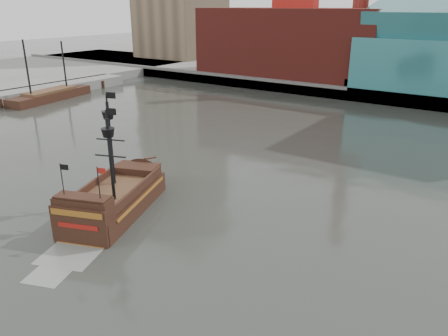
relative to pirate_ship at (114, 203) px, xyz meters
The scene contains 6 objects.
ground 5.41m from the pirate_ship, 23.76° to the right, with size 400.00×400.00×0.00m, color #272924.
promenade_far 89.99m from the pirate_ship, 86.91° to the left, with size 220.00×60.00×2.00m, color slate.
seawall 60.56m from the pirate_ship, 85.40° to the left, with size 220.00×1.00×2.60m, color #4C4C49.
pier 60.01m from the pirate_ship, 152.33° to the left, with size 6.00×40.00×2.00m, color slate.
pirate_ship is the anchor object (origin of this frame).
docked_vessel 55.34m from the pirate_ship, 150.74° to the left, with size 7.07×18.72×12.44m.
Camera 1 is at (23.60, -21.63, 17.83)m, focal length 35.00 mm.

